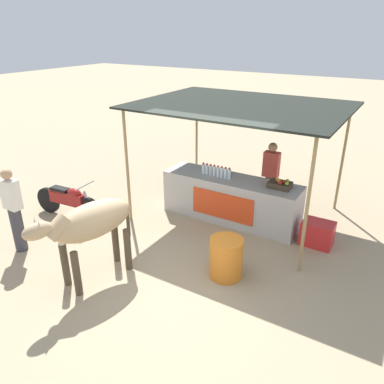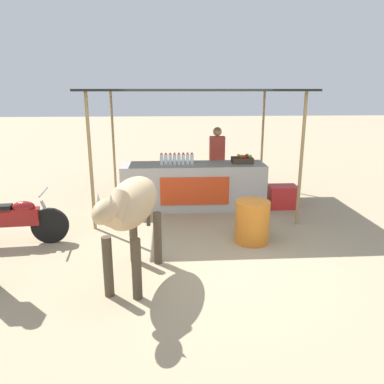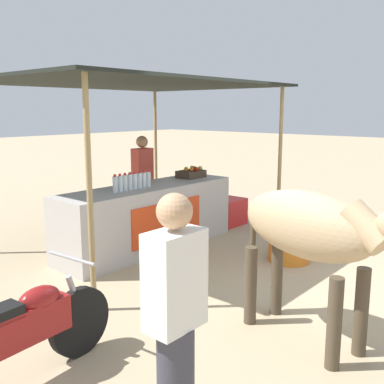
# 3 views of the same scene
# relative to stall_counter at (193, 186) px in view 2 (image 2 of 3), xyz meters

# --- Properties ---
(ground_plane) EXTENTS (60.00, 60.00, 0.00)m
(ground_plane) POSITION_rel_stall_counter_xyz_m (0.00, -2.20, -0.48)
(ground_plane) COLOR tan
(stall_counter) EXTENTS (3.00, 0.82, 0.96)m
(stall_counter) POSITION_rel_stall_counter_xyz_m (0.00, 0.00, 0.00)
(stall_counter) COLOR #B2ADA8
(stall_counter) RESTS_ON ground
(stall_awning) EXTENTS (4.20, 3.20, 2.48)m
(stall_awning) POSITION_rel_stall_counter_xyz_m (0.00, 0.30, 1.91)
(stall_awning) COLOR black
(stall_awning) RESTS_ON ground
(water_bottle_row) EXTENTS (0.70, 0.07, 0.25)m
(water_bottle_row) POSITION_rel_stall_counter_xyz_m (-0.35, -0.05, 0.59)
(water_bottle_row) COLOR silver
(water_bottle_row) RESTS_ON stall_counter
(fruit_crate) EXTENTS (0.44, 0.32, 0.18)m
(fruit_crate) POSITION_rel_stall_counter_xyz_m (1.05, 0.05, 0.55)
(fruit_crate) COLOR #3F3326
(fruit_crate) RESTS_ON stall_counter
(vendor_behind_counter) EXTENTS (0.34, 0.22, 1.65)m
(vendor_behind_counter) POSITION_rel_stall_counter_xyz_m (0.59, 0.75, 0.37)
(vendor_behind_counter) COLOR #383842
(vendor_behind_counter) RESTS_ON ground
(cooler_box) EXTENTS (0.60, 0.44, 0.48)m
(cooler_box) POSITION_rel_stall_counter_xyz_m (1.92, -0.10, -0.24)
(cooler_box) COLOR red
(cooler_box) RESTS_ON ground
(water_barrel) EXTENTS (0.57, 0.57, 0.71)m
(water_barrel) POSITION_rel_stall_counter_xyz_m (0.85, -1.92, -0.13)
(water_barrel) COLOR orange
(water_barrel) RESTS_ON ground
(cow) EXTENTS (0.83, 1.85, 1.44)m
(cow) POSITION_rel_stall_counter_xyz_m (-1.01, -3.12, 0.55)
(cow) COLOR tan
(cow) RESTS_ON ground
(motorcycle_parked) EXTENTS (1.80, 0.55, 0.90)m
(motorcycle_parked) POSITION_rel_stall_counter_xyz_m (-3.07, -1.80, -0.05)
(motorcycle_parked) COLOR black
(motorcycle_parked) RESTS_ON ground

